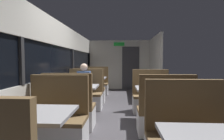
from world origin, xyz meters
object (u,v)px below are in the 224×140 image
at_px(dining_table_rear_aisle, 157,92).
at_px(seated_passenger, 84,90).
at_px(dining_table_near_window, 33,121).
at_px(bench_far_window_facing_entry, 96,86).
at_px(bench_mid_window_facing_entry, 85,97).
at_px(bench_rear_aisle_facing_entry, 151,99).
at_px(dining_table_far_window, 93,80).
at_px(bench_rear_aisle_facing_end, 164,117).
at_px(bench_far_window_facing_end, 90,92).
at_px(bench_near_window_facing_entry, 56,125).
at_px(bench_mid_window_facing_end, 70,112).
at_px(dining_table_mid_window, 79,90).

relative_size(dining_table_rear_aisle, seated_passenger, 0.71).
xyz_separation_m(dining_table_near_window, bench_far_window_facing_entry, (0.00, 4.89, -0.31)).
bearing_deg(bench_mid_window_facing_entry, dining_table_rear_aisle, -26.68).
bearing_deg(bench_rear_aisle_facing_entry, dining_table_far_window, 138.30).
bearing_deg(dining_table_far_window, bench_rear_aisle_facing_end, -59.12).
bearing_deg(bench_rear_aisle_facing_end, bench_far_window_facing_end, 127.96).
xyz_separation_m(bench_near_window_facing_entry, bench_mid_window_facing_end, (0.00, 0.70, 0.00)).
relative_size(dining_table_far_window, seated_passenger, 0.71).
relative_size(dining_table_mid_window, seated_passenger, 0.71).
height_order(bench_near_window_facing_entry, dining_table_rear_aisle, bench_near_window_facing_entry).
bearing_deg(bench_far_window_facing_end, bench_rear_aisle_facing_end, -52.04).
height_order(dining_table_far_window, bench_far_window_facing_entry, bench_far_window_facing_entry).
xyz_separation_m(bench_mid_window_facing_entry, dining_table_far_window, (0.00, 1.39, 0.31)).
bearing_deg(seated_passenger, bench_rear_aisle_facing_entry, -4.08).
distance_m(dining_table_near_window, bench_mid_window_facing_entry, 2.81).
distance_m(bench_near_window_facing_entry, dining_table_mid_window, 1.43).
bearing_deg(bench_near_window_facing_entry, dining_table_rear_aisle, 33.73).
distance_m(dining_table_far_window, bench_rear_aisle_facing_end, 3.50).
bearing_deg(seated_passenger, bench_mid_window_facing_entry, 90.00).
relative_size(bench_near_window_facing_entry, bench_rear_aisle_facing_end, 1.00).
bearing_deg(bench_mid_window_facing_entry, bench_rear_aisle_facing_entry, -6.38).
relative_size(dining_table_mid_window, dining_table_far_window, 1.00).
relative_size(dining_table_near_window, dining_table_mid_window, 1.00).
bearing_deg(bench_far_window_facing_entry, bench_far_window_facing_end, -90.00).
bearing_deg(dining_table_rear_aisle, dining_table_far_window, 127.96).
height_order(dining_table_near_window, bench_mid_window_facing_end, bench_mid_window_facing_end).
bearing_deg(dining_table_near_window, seated_passenger, 90.00).
bearing_deg(dining_table_far_window, bench_rear_aisle_facing_entry, -41.70).
distance_m(bench_mid_window_facing_entry, seated_passenger, 0.22).
bearing_deg(bench_far_window_facing_entry, dining_table_near_window, -90.00).
relative_size(dining_table_mid_window, dining_table_rear_aisle, 1.00).
xyz_separation_m(bench_rear_aisle_facing_entry, seated_passenger, (-1.79, 0.13, 0.21)).
bearing_deg(seated_passenger, bench_far_window_facing_end, 90.00).
relative_size(dining_table_mid_window, bench_rear_aisle_facing_entry, 0.82).
height_order(bench_far_window_facing_entry, bench_rear_aisle_facing_entry, same).
distance_m(bench_far_window_facing_end, seated_passenger, 0.80).
height_order(bench_mid_window_facing_entry, bench_rear_aisle_facing_entry, same).
xyz_separation_m(bench_far_window_facing_end, bench_rear_aisle_facing_end, (1.79, -2.29, 0.00)).
distance_m(bench_far_window_facing_end, bench_rear_aisle_facing_end, 2.91).
relative_size(bench_far_window_facing_entry, dining_table_rear_aisle, 1.22).
distance_m(bench_mid_window_facing_end, bench_far_window_facing_entry, 3.49).
height_order(bench_mid_window_facing_end, bench_mid_window_facing_entry, same).
height_order(dining_table_near_window, bench_far_window_facing_entry, bench_far_window_facing_entry).
bearing_deg(bench_rear_aisle_facing_end, bench_mid_window_facing_end, 173.62).
height_order(dining_table_mid_window, dining_table_far_window, same).
relative_size(dining_table_near_window, dining_table_rear_aisle, 1.00).
bearing_deg(bench_rear_aisle_facing_entry, bench_mid_window_facing_end, -146.19).
xyz_separation_m(bench_mid_window_facing_end, seated_passenger, (0.00, 1.33, 0.21)).
bearing_deg(bench_rear_aisle_facing_end, bench_near_window_facing_entry, -164.53).
relative_size(bench_near_window_facing_entry, bench_rear_aisle_facing_entry, 1.00).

